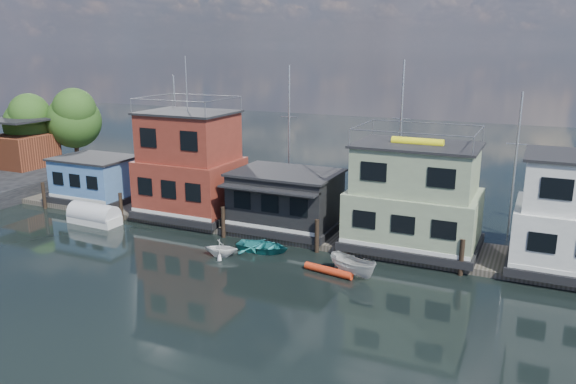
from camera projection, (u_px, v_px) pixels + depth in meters
The scene contains 14 objects.
ground at pixel (198, 300), 29.42m from camera, with size 160.00×160.00×0.00m, color black.
dock at pixel (292, 231), 39.91m from camera, with size 48.00×5.00×0.40m, color #595147.
houseboat_blue at pixel (96, 179), 46.70m from camera, with size 6.40×4.90×3.66m.
houseboat_red at pixel (190, 166), 42.37m from camera, with size 7.40×5.90×11.86m.
houseboat_dark at pixel (286, 200), 39.54m from camera, with size 7.40×6.10×4.06m.
houseboat_green at pixel (414, 198), 35.62m from camera, with size 8.40×5.90×7.03m.
pilings at pixel (270, 229), 37.36m from camera, with size 42.28×0.28×2.20m.
background_masts at pixel (383, 148), 41.91m from camera, with size 36.40×0.16×12.00m.
shore at pixel (23, 144), 54.88m from camera, with size 12.40×15.72×8.24m.
motorboat at pixel (353, 266), 32.32m from camera, with size 1.22×3.25×1.26m, color beige.
red_kayak at pixel (328, 271), 32.72m from camera, with size 0.45×0.45×3.08m, color red.
dinghy_white at pixel (221, 248), 35.41m from camera, with size 1.87×2.16×1.14m, color white.
tarp_runabout at pixel (94, 216), 41.96m from camera, with size 4.20×1.84×1.68m.
dinghy_teal at pixel (263, 246), 36.29m from camera, with size 2.51×3.51×0.73m, color teal.
Camera 1 is at (15.62, -22.57, 12.92)m, focal length 35.00 mm.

